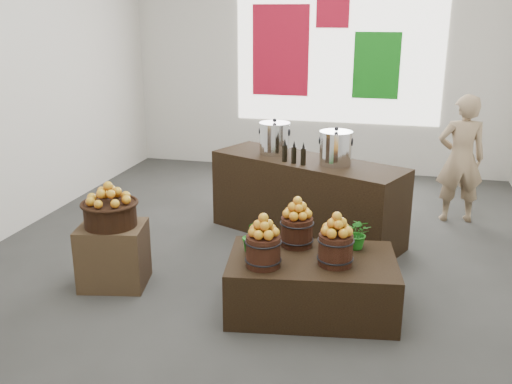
% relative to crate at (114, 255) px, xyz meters
% --- Properties ---
extents(ground, '(7.00, 7.00, 0.00)m').
position_rel_crate_xyz_m(ground, '(1.23, 1.13, -0.30)').
color(ground, '#353533').
rests_on(ground, ground).
extents(back_wall, '(6.00, 0.04, 4.00)m').
position_rel_crate_xyz_m(back_wall, '(1.23, 4.63, 1.70)').
color(back_wall, beige).
rests_on(back_wall, ground).
extents(back_opening, '(3.20, 0.02, 2.40)m').
position_rel_crate_xyz_m(back_opening, '(1.53, 4.61, 1.70)').
color(back_opening, white).
rests_on(back_opening, back_wall).
extents(deco_red_left, '(0.90, 0.04, 1.40)m').
position_rel_crate_xyz_m(deco_red_left, '(0.63, 4.60, 1.60)').
color(deco_red_left, '#B10D26').
rests_on(deco_red_left, back_wall).
extents(deco_green_right, '(0.70, 0.04, 1.00)m').
position_rel_crate_xyz_m(deco_green_right, '(2.13, 4.60, 1.40)').
color(deco_green_right, '#127715').
rests_on(deco_green_right, back_wall).
extents(deco_red_upper, '(0.50, 0.04, 0.50)m').
position_rel_crate_xyz_m(deco_red_upper, '(1.43, 4.60, 2.20)').
color(deco_red_upper, '#B10D26').
rests_on(deco_red_upper, back_wall).
extents(crate, '(0.69, 0.60, 0.60)m').
position_rel_crate_xyz_m(crate, '(0.00, 0.00, 0.00)').
color(crate, brown).
rests_on(crate, ground).
extents(wicker_basket, '(0.48, 0.48, 0.22)m').
position_rel_crate_xyz_m(wicker_basket, '(0.00, 0.00, 0.41)').
color(wicker_basket, black).
rests_on(wicker_basket, crate).
extents(apples_in_basket, '(0.37, 0.37, 0.20)m').
position_rel_crate_xyz_m(apples_in_basket, '(0.00, 0.00, 0.62)').
color(apples_in_basket, maroon).
rests_on(apples_in_basket, wicker_basket).
extents(display_table, '(1.54, 1.08, 0.49)m').
position_rel_crate_xyz_m(display_table, '(1.89, -0.03, -0.05)').
color(display_table, black).
rests_on(display_table, ground).
extents(apple_bucket_front_left, '(0.28, 0.28, 0.26)m').
position_rel_crate_xyz_m(apple_bucket_front_left, '(1.52, -0.28, 0.32)').
color(apple_bucket_front_left, '#35160E').
rests_on(apple_bucket_front_left, display_table).
extents(apples_in_bucket_front_left, '(0.21, 0.21, 0.19)m').
position_rel_crate_xyz_m(apples_in_bucket_front_left, '(1.52, -0.28, 0.55)').
color(apples_in_bucket_front_left, maroon).
rests_on(apples_in_bucket_front_left, apple_bucket_front_left).
extents(apple_bucket_front_right, '(0.28, 0.28, 0.26)m').
position_rel_crate_xyz_m(apple_bucket_front_right, '(2.09, -0.11, 0.32)').
color(apple_bucket_front_right, '#35160E').
rests_on(apple_bucket_front_right, display_table).
extents(apples_in_bucket_front_right, '(0.21, 0.21, 0.19)m').
position_rel_crate_xyz_m(apples_in_bucket_front_right, '(2.09, -0.11, 0.55)').
color(apples_in_bucket_front_right, maroon).
rests_on(apples_in_bucket_front_right, apple_bucket_front_right).
extents(apple_bucket_rear, '(0.28, 0.28, 0.26)m').
position_rel_crate_xyz_m(apple_bucket_rear, '(1.71, 0.21, 0.32)').
color(apple_bucket_rear, '#35160E').
rests_on(apple_bucket_rear, display_table).
extents(apples_in_bucket_rear, '(0.21, 0.21, 0.19)m').
position_rel_crate_xyz_m(apples_in_bucket_rear, '(1.71, 0.21, 0.55)').
color(apples_in_bucket_rear, maroon).
rests_on(apples_in_bucket_rear, apple_bucket_rear).
extents(herb_garnish_right, '(0.30, 0.27, 0.29)m').
position_rel_crate_xyz_m(herb_garnish_right, '(2.24, 0.27, 0.34)').
color(herb_garnish_right, '#176515').
rests_on(herb_garnish_right, display_table).
extents(herb_garnish_left, '(0.19, 0.16, 0.29)m').
position_rel_crate_xyz_m(herb_garnish_left, '(1.35, -0.01, 0.34)').
color(herb_garnish_left, '#176515').
rests_on(herb_garnish_left, display_table).
extents(counter, '(2.33, 1.55, 0.91)m').
position_rel_crate_xyz_m(counter, '(1.56, 1.66, 0.16)').
color(counter, black).
rests_on(counter, ground).
extents(stock_pot_left, '(0.35, 0.35, 0.35)m').
position_rel_crate_xyz_m(stock_pot_left, '(1.14, 1.85, 0.79)').
color(stock_pot_left, silver).
rests_on(stock_pot_left, counter).
extents(stock_pot_center, '(0.35, 0.35, 0.35)m').
position_rel_crate_xyz_m(stock_pot_center, '(1.88, 1.52, 0.79)').
color(stock_pot_center, silver).
rests_on(stock_pot_center, counter).
extents(oil_cruets, '(0.25, 0.15, 0.25)m').
position_rel_crate_xyz_m(oil_cruets, '(1.47, 1.46, 0.74)').
color(oil_cruets, black).
rests_on(oil_cruets, counter).
extents(shopper, '(0.63, 0.47, 1.57)m').
position_rel_crate_xyz_m(shopper, '(3.28, 2.64, 0.49)').
color(shopper, '#917758').
rests_on(shopper, ground).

